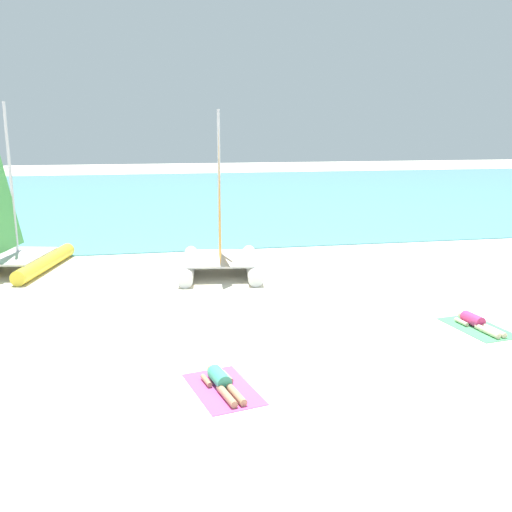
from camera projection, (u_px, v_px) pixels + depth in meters
name	position (u px, v px, depth m)	size (l,w,h in m)	color
ground_plane	(232.00, 260.00, 21.81)	(120.00, 120.00, 0.00)	beige
ocean_water	(187.00, 195.00, 42.71)	(120.00, 40.00, 0.05)	#5BB2C1
sailboat_yellow	(10.00, 246.00, 20.08)	(3.82, 5.01, 5.82)	yellow
sailboat_white	(220.00, 249.00, 19.82)	(3.26, 4.58, 5.56)	white
towel_left	(223.00, 389.00, 11.08)	(1.10, 1.90, 0.01)	#D84C99
sunbather_left	(222.00, 382.00, 11.11)	(0.72, 1.56, 0.30)	#3FB28C
towel_right	(478.00, 328.00, 14.46)	(1.10, 1.90, 0.01)	#4CB266
sunbather_right	(476.00, 322.00, 14.49)	(0.62, 1.57, 0.30)	#D83372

